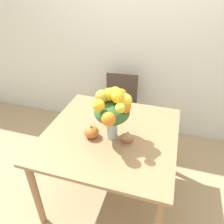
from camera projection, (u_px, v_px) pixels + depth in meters
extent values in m
plane|color=tan|center=(111.00, 191.00, 2.30)|extent=(12.00, 12.00, 0.00)
cube|color=silver|center=(142.00, 31.00, 2.57)|extent=(8.00, 0.06, 2.70)
cube|color=#9E754C|center=(111.00, 134.00, 1.88)|extent=(1.12, 1.11, 0.03)
cylinder|color=#9E754C|center=(36.00, 195.00, 1.82)|extent=(0.06, 0.06, 0.75)
cylinder|color=#9E754C|center=(83.00, 127.00, 2.61)|extent=(0.06, 0.06, 0.75)
cylinder|color=#9E754C|center=(168.00, 143.00, 2.37)|extent=(0.06, 0.06, 0.75)
cylinder|color=#B2CCBC|center=(112.00, 128.00, 1.78)|extent=(0.09, 0.09, 0.19)
cylinder|color=silver|center=(112.00, 132.00, 1.80)|extent=(0.08, 0.08, 0.10)
cylinder|color=#38662D|center=(114.00, 124.00, 1.75)|extent=(0.01, 0.01, 0.25)
cylinder|color=#38662D|center=(113.00, 123.00, 1.77)|extent=(0.01, 0.01, 0.25)
cylinder|color=#38662D|center=(111.00, 123.00, 1.77)|extent=(0.01, 0.01, 0.25)
cylinder|color=#38662D|center=(110.00, 124.00, 1.75)|extent=(0.00, 0.01, 0.25)
cylinder|color=#38662D|center=(112.00, 125.00, 1.74)|extent=(0.01, 0.01, 0.25)
ellipsoid|color=#38662D|center=(112.00, 112.00, 1.69)|extent=(0.28, 0.28, 0.17)
sphere|color=yellow|center=(115.00, 93.00, 1.62)|extent=(0.10, 0.10, 0.10)
sphere|color=yellow|center=(110.00, 94.00, 1.65)|extent=(0.10, 0.10, 0.10)
sphere|color=#AD9E33|center=(102.00, 97.00, 1.64)|extent=(0.10, 0.10, 0.10)
sphere|color=yellow|center=(99.00, 105.00, 1.56)|extent=(0.09, 0.09, 0.09)
sphere|color=orange|center=(121.00, 94.00, 1.69)|extent=(0.09, 0.09, 0.09)
sphere|color=yellow|center=(125.00, 100.00, 1.62)|extent=(0.10, 0.10, 0.10)
sphere|color=yellow|center=(118.00, 97.00, 1.58)|extent=(0.10, 0.10, 0.10)
sphere|color=yellow|center=(120.00, 108.00, 1.52)|extent=(0.07, 0.07, 0.07)
sphere|color=#D64C23|center=(102.00, 96.00, 1.76)|extent=(0.10, 0.10, 0.10)
sphere|color=orange|center=(124.00, 106.00, 1.62)|extent=(0.10, 0.10, 0.10)
sphere|color=orange|center=(109.00, 119.00, 1.53)|extent=(0.10, 0.10, 0.10)
ellipsoid|color=orange|center=(91.00, 132.00, 1.81)|extent=(0.12, 0.12, 0.10)
cylinder|color=brown|center=(91.00, 127.00, 1.78)|extent=(0.02, 0.02, 0.02)
ellipsoid|color=#A87A4C|center=(127.00, 138.00, 1.76)|extent=(0.10, 0.08, 0.08)
cone|color=#C64C23|center=(128.00, 135.00, 1.78)|extent=(0.10, 0.10, 0.08)
sphere|color=#A87A4C|center=(126.00, 138.00, 1.71)|extent=(0.03, 0.03, 0.03)
cube|color=#47382D|center=(119.00, 113.00, 2.76)|extent=(0.45, 0.45, 0.02)
cylinder|color=#47382D|center=(103.00, 133.00, 2.77)|extent=(0.04, 0.04, 0.42)
cylinder|color=#47382D|center=(129.00, 137.00, 2.71)|extent=(0.04, 0.04, 0.42)
cylinder|color=#47382D|center=(109.00, 119.00, 3.05)|extent=(0.04, 0.04, 0.42)
cylinder|color=#47382D|center=(133.00, 122.00, 2.99)|extent=(0.04, 0.04, 0.42)
cube|color=#47382D|center=(122.00, 90.00, 2.80)|extent=(0.40, 0.05, 0.44)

